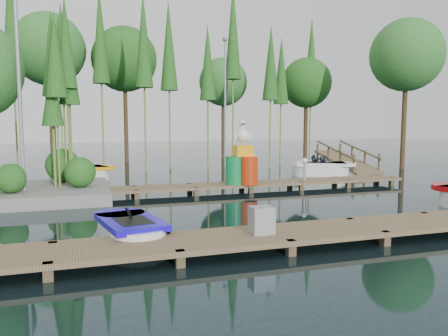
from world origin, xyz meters
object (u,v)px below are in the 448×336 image
object	(u,v)px
boat_blue	(130,231)
yellow_barrel	(238,171)
utility_cabinet	(262,220)
drum_cluster	(244,165)
boat_yellow_far	(81,174)

from	to	relation	value
boat_blue	yellow_barrel	distance (m)	7.31
utility_cabinet	drum_cluster	size ratio (longest dim) A/B	0.24
boat_yellow_far	yellow_barrel	size ratio (longest dim) A/B	3.58
yellow_barrel	drum_cluster	size ratio (longest dim) A/B	0.38
yellow_barrel	drum_cluster	distance (m)	0.34
boat_blue	utility_cabinet	xyz separation A→B (m)	(2.47, -1.25, 0.34)
boat_blue	drum_cluster	size ratio (longest dim) A/B	1.12
boat_yellow_far	drum_cluster	size ratio (longest dim) A/B	1.35
utility_cabinet	boat_yellow_far	bearing A→B (deg)	106.30
boat_blue	boat_yellow_far	xyz separation A→B (m)	(-0.98, 10.53, 0.07)
boat_blue	utility_cabinet	size ratio (longest dim) A/B	4.71
utility_cabinet	yellow_barrel	size ratio (longest dim) A/B	0.63
boat_blue	drum_cluster	world-z (taller)	drum_cluster
boat_yellow_far	drum_cluster	xyz separation A→B (m)	(5.64, -4.95, 0.68)
boat_blue	boat_yellow_far	size ratio (longest dim) A/B	0.82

